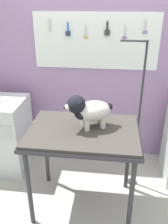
{
  "coord_description": "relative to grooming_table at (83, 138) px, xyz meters",
  "views": [
    {
      "loc": [
        0.21,
        -1.62,
        1.98
      ],
      "look_at": [
        -0.03,
        0.36,
        1.02
      ],
      "focal_mm": 38.87,
      "sensor_mm": 36.0,
      "label": 1
    }
  ],
  "objects": [
    {
      "name": "grooming_table",
      "position": [
        0.0,
        0.0,
        0.0
      ],
      "size": [
        1.03,
        0.72,
        0.89
      ],
      "color": "#2D2D33",
      "rests_on": "ground"
    },
    {
      "name": "rear_wall_panel",
      "position": [
        0.04,
        1.01,
        0.35
      ],
      "size": [
        4.0,
        0.11,
        2.3
      ],
      "color": "#9C7BA6",
      "rests_on": "ground"
    },
    {
      "name": "dog",
      "position": [
        0.04,
        0.04,
        0.26
      ],
      "size": [
        0.44,
        0.32,
        0.33
      ],
      "color": "silver",
      "rests_on": "grooming_table"
    },
    {
      "name": "grooming_arm",
      "position": [
        0.52,
        0.38,
        -0.05
      ],
      "size": [
        0.3,
        0.11,
        1.63
      ],
      "color": "#2D2D33",
      "rests_on": "ground"
    }
  ]
}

